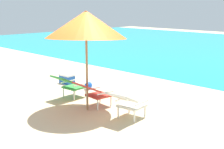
% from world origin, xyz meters
% --- Properties ---
extents(ground_plane, '(40.00, 40.00, 0.00)m').
position_xyz_m(ground_plane, '(0.00, 4.00, 0.00)').
color(ground_plane, '#CCB78E').
extents(lounge_chair_left, '(0.58, 0.90, 0.68)m').
position_xyz_m(lounge_chair_left, '(-1.09, 0.11, 0.40)').
color(lounge_chair_left, '#338E3D').
rests_on(lounge_chair_left, ground_plane).
extents(lounge_chair_center, '(0.60, 0.91, 0.68)m').
position_xyz_m(lounge_chair_center, '(-0.05, 0.04, 0.40)').
color(lounge_chair_center, red).
rests_on(lounge_chair_center, ground_plane).
extents(lounge_chair_right, '(0.63, 0.93, 0.68)m').
position_xyz_m(lounge_chair_right, '(1.11, 0.00, 0.40)').
color(lounge_chair_right, silver).
rests_on(lounge_chair_right, ground_plane).
extents(beach_umbrella_center, '(2.63, 2.64, 2.42)m').
position_xyz_m(beach_umbrella_center, '(-0.00, -0.19, 2.04)').
color(beach_umbrella_center, olive).
rests_on(beach_umbrella_center, ground_plane).
extents(beach_ball, '(0.23, 0.23, 0.23)m').
position_xyz_m(beach_ball, '(-1.45, 1.09, 0.12)').
color(beach_ball, blue).
rests_on(beach_ball, ground_plane).
extents(cooler_box, '(0.49, 0.36, 0.32)m').
position_xyz_m(cooler_box, '(-2.48, 1.07, 0.16)').
color(cooler_box, '#194CA5').
rests_on(cooler_box, ground_plane).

